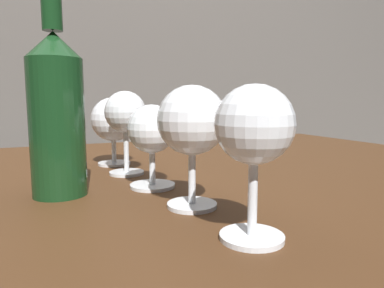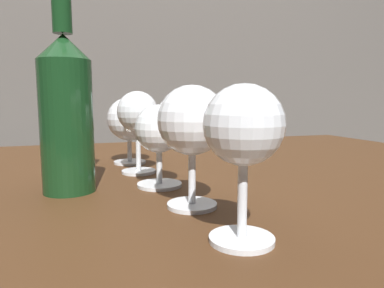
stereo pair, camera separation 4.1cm
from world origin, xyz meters
name	(u,v)px [view 1 (the left image)]	position (x,y,z in m)	size (l,w,h in m)	color
dining_table	(139,213)	(0.00, 0.00, 0.64)	(1.53, 0.92, 0.72)	#472B16
wine_glass_pinot	(254,129)	(0.02, -0.34, 0.82)	(0.07, 0.07, 0.15)	white
wine_glass_rose	(192,122)	(0.01, -0.23, 0.82)	(0.08, 0.08, 0.15)	white
wine_glass_cabernet	(152,132)	(-0.01, -0.11, 0.80)	(0.07, 0.07, 0.12)	white
wine_glass_merlot	(125,115)	(-0.02, -0.01, 0.82)	(0.07, 0.07, 0.15)	white
wine_glass_chardonnay	(113,120)	(-0.03, 0.09, 0.81)	(0.09, 0.09, 0.14)	white
wine_bottle	(57,110)	(-0.14, -0.10, 0.83)	(0.07, 0.07, 0.30)	#143819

